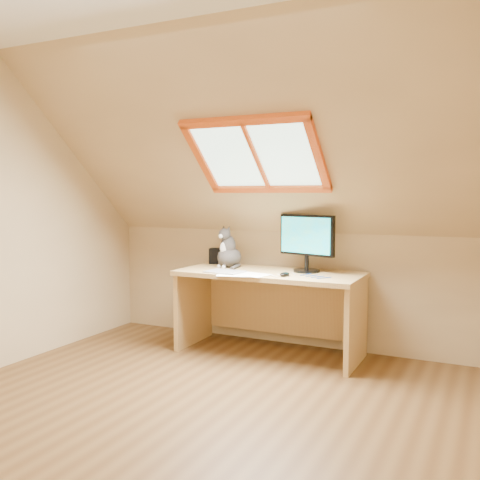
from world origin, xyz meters
The scene contains 10 objects.
ground centered at (0.00, 0.00, 0.00)m, with size 3.50×3.50×0.00m, color brown.
room_shell centered at (0.00, -0.09, 1.43)m, with size 3.52×3.52×2.41m.
desk centered at (-0.03, 1.45, 0.48)m, with size 1.52×0.66×0.69m.
monitor centered at (0.25, 1.49, 0.96)m, with size 0.50×0.22×0.47m.
cat centered at (-0.46, 1.47, 0.83)m, with size 0.27×0.30×0.37m.
desk_speaker centered at (-0.68, 1.63, 0.76)m, with size 0.10×0.10×0.14m, color black.
graphics_tablet centered at (-0.34, 1.17, 0.70)m, with size 0.29×0.21×0.01m, color #B2B2B7.
mouse centered at (0.17, 1.19, 0.71)m, with size 0.06×0.10×0.03m, color black.
papers centered at (-0.13, 1.12, 0.69)m, with size 0.33×0.27×0.00m.
cables centered at (0.29, 1.26, 0.70)m, with size 0.51×0.26×0.01m.
Camera 1 is at (1.66, -2.67, 1.34)m, focal length 40.00 mm.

